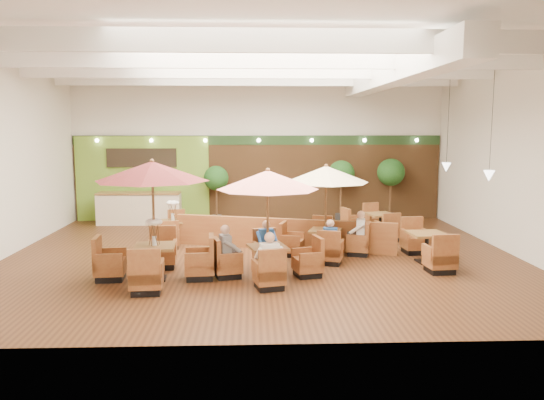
{
  "coord_description": "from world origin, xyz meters",
  "views": [
    {
      "loc": [
        -0.27,
        -14.28,
        3.53
      ],
      "look_at": [
        0.3,
        0.5,
        1.5
      ],
      "focal_mm": 35.0,
      "sensor_mm": 36.0,
      "label": 1
    }
  ],
  "objects_px": {
    "table_3": "(173,227)",
    "table_1": "(268,203)",
    "topiary_0": "(216,180)",
    "topiary_1": "(341,176)",
    "topiary_2": "(391,175)",
    "table_2": "(326,193)",
    "service_counter": "(139,208)",
    "table_4": "(427,248)",
    "diner_4": "(359,228)",
    "table_0": "(153,199)",
    "diner_3": "(330,236)",
    "diner_2": "(228,246)",
    "table_5": "(372,225)",
    "diner_1": "(267,238)",
    "booth_divider": "(283,234)",
    "diner_0": "(269,255)"
  },
  "relations": [
    {
      "from": "service_counter",
      "to": "diner_0",
      "type": "xyz_separation_m",
      "value": [
        4.5,
        -8.08,
        0.18
      ]
    },
    {
      "from": "table_1",
      "to": "table_2",
      "type": "distance_m",
      "value": 2.64
    },
    {
      "from": "table_1",
      "to": "topiary_1",
      "type": "height_order",
      "value": "table_1"
    },
    {
      "from": "table_4",
      "to": "table_1",
      "type": "bearing_deg",
      "value": -168.91
    },
    {
      "from": "service_counter",
      "to": "table_2",
      "type": "height_order",
      "value": "table_2"
    },
    {
      "from": "topiary_2",
      "to": "topiary_0",
      "type": "bearing_deg",
      "value": 180.0
    },
    {
      "from": "table_2",
      "to": "diner_3",
      "type": "bearing_deg",
      "value": -72.4
    },
    {
      "from": "table_4",
      "to": "topiary_1",
      "type": "height_order",
      "value": "topiary_1"
    },
    {
      "from": "table_3",
      "to": "table_4",
      "type": "height_order",
      "value": "table_3"
    },
    {
      "from": "topiary_0",
      "to": "topiary_1",
      "type": "relative_size",
      "value": 0.92
    },
    {
      "from": "table_4",
      "to": "diner_0",
      "type": "height_order",
      "value": "diner_0"
    },
    {
      "from": "service_counter",
      "to": "table_1",
      "type": "distance_m",
      "value": 8.51
    },
    {
      "from": "service_counter",
      "to": "diner_2",
      "type": "distance_m",
      "value": 7.97
    },
    {
      "from": "booth_divider",
      "to": "table_1",
      "type": "xyz_separation_m",
      "value": [
        -0.52,
        -2.89,
        1.32
      ]
    },
    {
      "from": "table_5",
      "to": "topiary_2",
      "type": "bearing_deg",
      "value": 48.15
    },
    {
      "from": "table_1",
      "to": "table_4",
      "type": "distance_m",
      "value": 4.61
    },
    {
      "from": "topiary_1",
      "to": "table_0",
      "type": "bearing_deg",
      "value": -126.97
    },
    {
      "from": "table_1",
      "to": "table_3",
      "type": "relative_size",
      "value": 1.11
    },
    {
      "from": "topiary_1",
      "to": "diner_1",
      "type": "relative_size",
      "value": 3.19
    },
    {
      "from": "topiary_1",
      "to": "diner_0",
      "type": "height_order",
      "value": "topiary_1"
    },
    {
      "from": "diner_1",
      "to": "diner_3",
      "type": "xyz_separation_m",
      "value": [
        1.66,
        0.18,
        0.0
      ]
    },
    {
      "from": "table_0",
      "to": "table_1",
      "type": "bearing_deg",
      "value": -1.91
    },
    {
      "from": "table_2",
      "to": "table_5",
      "type": "relative_size",
      "value": 1.02
    },
    {
      "from": "diner_4",
      "to": "diner_2",
      "type": "bearing_deg",
      "value": 133.64
    },
    {
      "from": "table_1",
      "to": "topiary_2",
      "type": "xyz_separation_m",
      "value": [
        4.84,
        7.33,
        -0.0
      ]
    },
    {
      "from": "table_0",
      "to": "topiary_2",
      "type": "relative_size",
      "value": 1.19
    },
    {
      "from": "table_5",
      "to": "diner_3",
      "type": "distance_m",
      "value": 4.16
    },
    {
      "from": "table_4",
      "to": "table_0",
      "type": "bearing_deg",
      "value": -173.92
    },
    {
      "from": "table_5",
      "to": "topiary_0",
      "type": "bearing_deg",
      "value": 138.71
    },
    {
      "from": "table_2",
      "to": "topiary_2",
      "type": "xyz_separation_m",
      "value": [
        3.18,
        5.27,
        0.03
      ]
    },
    {
      "from": "topiary_1",
      "to": "topiary_2",
      "type": "relative_size",
      "value": 0.97
    },
    {
      "from": "booth_divider",
      "to": "diner_1",
      "type": "distance_m",
      "value": 2.03
    },
    {
      "from": "diner_1",
      "to": "table_5",
      "type": "bearing_deg",
      "value": -147.45
    },
    {
      "from": "table_3",
      "to": "table_1",
      "type": "bearing_deg",
      "value": -66.79
    },
    {
      "from": "service_counter",
      "to": "booth_divider",
      "type": "bearing_deg",
      "value": -40.17
    },
    {
      "from": "topiary_2",
      "to": "diner_4",
      "type": "height_order",
      "value": "topiary_2"
    },
    {
      "from": "booth_divider",
      "to": "table_0",
      "type": "height_order",
      "value": "table_0"
    },
    {
      "from": "topiary_0",
      "to": "diner_0",
      "type": "xyz_separation_m",
      "value": [
        1.69,
        -8.28,
        -0.82
      ]
    },
    {
      "from": "table_2",
      "to": "diner_0",
      "type": "bearing_deg",
      "value": -101.23
    },
    {
      "from": "diner_0",
      "to": "table_2",
      "type": "bearing_deg",
      "value": 48.38
    },
    {
      "from": "topiary_2",
      "to": "table_5",
      "type": "bearing_deg",
      "value": -116.22
    },
    {
      "from": "service_counter",
      "to": "table_3",
      "type": "distance_m",
      "value": 3.6
    },
    {
      "from": "service_counter",
      "to": "table_3",
      "type": "xyz_separation_m",
      "value": [
        1.69,
        -3.17,
        -0.09
      ]
    },
    {
      "from": "diner_2",
      "to": "topiary_2",
      "type": "bearing_deg",
      "value": 125.54
    },
    {
      "from": "table_2",
      "to": "table_4",
      "type": "distance_m",
      "value": 3.02
    },
    {
      "from": "booth_divider",
      "to": "diner_3",
      "type": "bearing_deg",
      "value": -41.43
    },
    {
      "from": "table_2",
      "to": "table_3",
      "type": "height_order",
      "value": "table_2"
    },
    {
      "from": "table_4",
      "to": "topiary_2",
      "type": "relative_size",
      "value": 1.14
    },
    {
      "from": "table_5",
      "to": "topiary_0",
      "type": "relative_size",
      "value": 1.21
    },
    {
      "from": "service_counter",
      "to": "diner_3",
      "type": "height_order",
      "value": "diner_3"
    }
  ]
}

